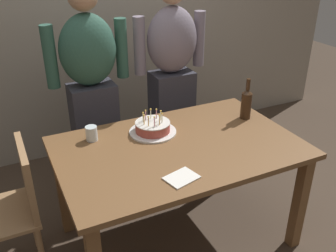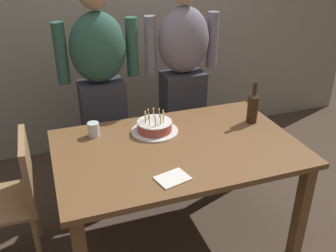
{
  "view_description": "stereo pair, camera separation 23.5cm",
  "coord_description": "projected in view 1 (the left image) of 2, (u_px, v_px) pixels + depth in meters",
  "views": [
    {
      "loc": [
        -0.94,
        -1.79,
        1.91
      ],
      "look_at": [
        -0.03,
        0.09,
        0.84
      ],
      "focal_mm": 40.18,
      "sensor_mm": 36.0,
      "label": 1
    },
    {
      "loc": [
        -0.73,
        -1.88,
        1.91
      ],
      "look_at": [
        -0.03,
        0.09,
        0.84
      ],
      "focal_mm": 40.18,
      "sensor_mm": 36.0,
      "label": 2
    }
  ],
  "objects": [
    {
      "name": "ground_plane",
      "position": [
        177.0,
        235.0,
        2.67
      ],
      "size": [
        10.0,
        10.0,
        0.0
      ],
      "primitive_type": "plane",
      "color": "#47382B"
    },
    {
      "name": "dining_chair",
      "position": [
        14.0,
        204.0,
        2.17
      ],
      "size": [
        0.42,
        0.42,
        0.87
      ],
      "rotation": [
        0.0,
        0.0,
        -1.57
      ],
      "color": "#A37A51",
      "rests_on": "ground_plane"
    },
    {
      "name": "back_wall",
      "position": [
        99.0,
        12.0,
        3.32
      ],
      "size": [
        5.2,
        0.1,
        2.6
      ],
      "primitive_type": "cube",
      "color": "#9E9384",
      "rests_on": "ground_plane"
    },
    {
      "name": "birthday_cake",
      "position": [
        153.0,
        128.0,
        2.47
      ],
      "size": [
        0.31,
        0.31,
        0.15
      ],
      "color": "white",
      "rests_on": "dining_table"
    },
    {
      "name": "water_glass_near",
      "position": [
        92.0,
        133.0,
        2.37
      ],
      "size": [
        0.07,
        0.07,
        0.09
      ],
      "primitive_type": "cylinder",
      "color": "silver",
      "rests_on": "dining_table"
    },
    {
      "name": "person_woman_cardigan",
      "position": [
        172.0,
        77.0,
        3.05
      ],
      "size": [
        0.61,
        0.27,
        1.66
      ],
      "rotation": [
        0.0,
        0.0,
        3.14
      ],
      "color": "#33333D",
      "rests_on": "ground_plane"
    },
    {
      "name": "wine_bottle",
      "position": [
        246.0,
        103.0,
        2.63
      ],
      "size": [
        0.07,
        0.07,
        0.29
      ],
      "color": "#382314",
      "rests_on": "dining_table"
    },
    {
      "name": "person_man_bearded",
      "position": [
        92.0,
        91.0,
        2.79
      ],
      "size": [
        0.61,
        0.27,
        1.66
      ],
      "rotation": [
        0.0,
        0.0,
        3.14
      ],
      "color": "#33333D",
      "rests_on": "ground_plane"
    },
    {
      "name": "dining_table",
      "position": [
        179.0,
        158.0,
        2.38
      ],
      "size": [
        1.5,
        0.96,
        0.74
      ],
      "color": "brown",
      "rests_on": "ground_plane"
    },
    {
      "name": "napkin_stack",
      "position": [
        182.0,
        178.0,
        2.01
      ],
      "size": [
        0.2,
        0.17,
        0.01
      ],
      "primitive_type": "cube",
      "rotation": [
        0.0,
        0.0,
        0.25
      ],
      "color": "white",
      "rests_on": "dining_table"
    }
  ]
}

